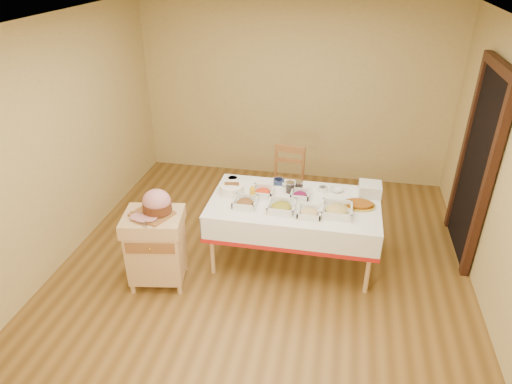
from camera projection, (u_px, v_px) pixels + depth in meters
room_shell at (262, 166)px, 4.44m from camera, size 5.00×5.00×5.00m
doorway at (478, 163)px, 4.93m from camera, size 0.09×1.10×2.20m
dining_table at (294, 214)px, 4.98m from camera, size 1.82×1.02×0.76m
butcher_cart at (156, 245)px, 4.70m from camera, size 0.66×0.58×0.83m
dining_chair at (286, 183)px, 5.88m from camera, size 0.47×0.46×0.95m
ham_on_board at (156, 204)px, 4.49m from camera, size 0.40×0.38×0.27m
serving_dish_a at (245, 203)px, 4.82m from camera, size 0.25×0.25×0.11m
serving_dish_b at (281, 207)px, 4.74m from camera, size 0.28×0.28×0.11m
serving_dish_c at (309, 212)px, 4.64m from camera, size 0.24×0.24×0.10m
serving_dish_d at (337, 210)px, 4.68m from camera, size 0.31×0.31×0.12m
serving_dish_e at (263, 192)px, 5.02m from camera, size 0.25×0.23×0.11m
serving_dish_f at (300, 195)px, 4.98m from camera, size 0.21×0.20×0.10m
small_bowl_left at (233, 180)px, 5.28m from camera, size 0.13×0.13×0.06m
small_bowl_mid at (279, 181)px, 5.26m from camera, size 0.13×0.13×0.05m
small_bowl_right at (323, 189)px, 5.10m from camera, size 0.11×0.11×0.05m
bowl_white_imported at (289, 184)px, 5.22m from camera, size 0.17×0.17×0.04m
bowl_small_imported at (337, 190)px, 5.10m from camera, size 0.18×0.18×0.04m
preserve_jar_left at (290, 188)px, 5.06m from camera, size 0.10×0.10×0.13m
preserve_jar_right at (299, 186)px, 5.10m from camera, size 0.09×0.09×0.12m
mustard_bottle at (252, 193)px, 4.90m from camera, size 0.06×0.06×0.18m
bread_basket at (232, 189)px, 5.05m from camera, size 0.27×0.27×0.12m
plate_stack at (370, 189)px, 5.01m from camera, size 0.24×0.24×0.13m
brass_platter at (359, 205)px, 4.81m from camera, size 0.34×0.24×0.04m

